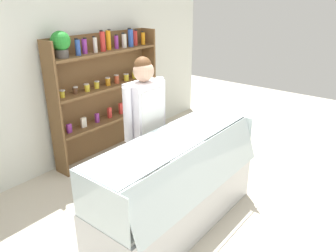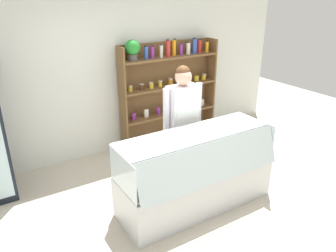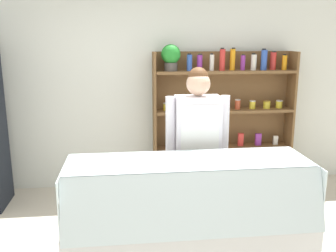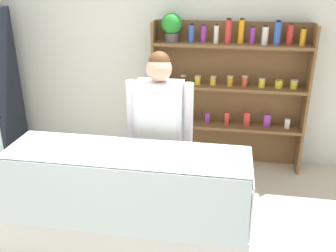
{
  "view_description": "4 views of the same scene",
  "coord_description": "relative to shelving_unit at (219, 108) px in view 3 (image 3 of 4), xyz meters",
  "views": [
    {
      "loc": [
        -2.2,
        -1.74,
        2.33
      ],
      "look_at": [
        0.46,
        0.36,
        0.95
      ],
      "focal_mm": 35.0,
      "sensor_mm": 36.0,
      "label": 1
    },
    {
      "loc": [
        -2.08,
        -2.87,
        2.62
      ],
      "look_at": [
        0.04,
        0.52,
        0.95
      ],
      "focal_mm": 35.0,
      "sensor_mm": 36.0,
      "label": 2
    },
    {
      "loc": [
        -0.38,
        -2.84,
        1.99
      ],
      "look_at": [
        0.01,
        0.44,
        1.2
      ],
      "focal_mm": 40.0,
      "sensor_mm": 36.0,
      "label": 3
    },
    {
      "loc": [
        0.91,
        -2.56,
        2.36
      ],
      "look_at": [
        0.36,
        0.73,
        0.97
      ],
      "focal_mm": 40.0,
      "sensor_mm": 36.0,
      "label": 4
    }
  ],
  "objects": [
    {
      "name": "deli_display_case",
      "position": [
        -0.74,
        -1.92,
        -0.76
      ],
      "size": [
        2.02,
        0.77,
        1.01
      ],
      "color": "silver",
      "rests_on": "ground"
    },
    {
      "name": "shop_clerk",
      "position": [
        -0.56,
        -1.35,
        -0.05
      ],
      "size": [
        0.61,
        0.25,
        1.72
      ],
      "color": "#383D51",
      "rests_on": "ground"
    },
    {
      "name": "back_wall",
      "position": [
        -0.86,
        0.21,
        0.28
      ],
      "size": [
        6.8,
        0.1,
        2.7
      ],
      "primitive_type": "cube",
      "color": "silver",
      "rests_on": "ground"
    },
    {
      "name": "shelving_unit",
      "position": [
        0.0,
        0.0,
        0.0
      ],
      "size": [
        1.85,
        0.29,
        1.91
      ],
      "color": "brown",
      "rests_on": "ground"
    }
  ]
}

